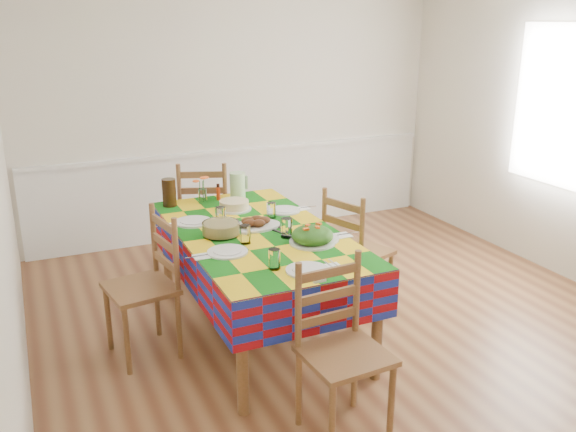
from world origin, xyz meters
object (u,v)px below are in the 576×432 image
object	(u,v)px
chair_far	(205,217)
green_pitcher	(238,186)
meat_platter	(255,223)
chair_near	(341,351)
chair_right	(354,252)
tea_pitcher	(169,193)
dining_table	(257,242)
chair_left	(147,286)

from	to	relation	value
chair_far	green_pitcher	bearing A→B (deg)	131.68
meat_platter	chair_near	world-z (taller)	chair_near
meat_platter	chair_right	distance (m)	0.85
chair_far	chair_near	bearing A→B (deg)	109.97
chair_far	tea_pitcher	bearing A→B (deg)	65.29
chair_near	green_pitcher	bearing A→B (deg)	81.97
green_pitcher	chair_far	size ratio (longest dim) A/B	0.21
meat_platter	chair_far	xyz separation A→B (m)	(-0.04, 1.19, -0.30)
green_pitcher	chair_far	bearing A→B (deg)	112.00
dining_table	chair_far	xyz separation A→B (m)	(-0.02, 1.27, -0.18)
dining_table	chair_far	bearing A→B (deg)	90.73
chair_near	tea_pitcher	bearing A→B (deg)	97.39
meat_platter	chair_left	world-z (taller)	chair_left
meat_platter	chair_left	distance (m)	0.89
green_pitcher	chair_near	bearing A→B (deg)	-94.39
chair_far	chair_right	distance (m)	1.52
green_pitcher	chair_far	world-z (taller)	chair_far
meat_platter	green_pitcher	distance (m)	0.77
green_pitcher	tea_pitcher	size ratio (longest dim) A/B	1.00
tea_pitcher	chair_right	size ratio (longest dim) A/B	0.22
dining_table	tea_pitcher	world-z (taller)	tea_pitcher
dining_table	chair_far	size ratio (longest dim) A/B	1.93
green_pitcher	chair_left	size ratio (longest dim) A/B	0.22
dining_table	chair_right	xyz separation A→B (m)	(0.80, -0.02, -0.20)
chair_left	chair_far	bearing A→B (deg)	138.71
dining_table	chair_left	world-z (taller)	chair_left
tea_pitcher	chair_far	world-z (taller)	chair_far
chair_far	chair_right	bearing A→B (deg)	142.27
tea_pitcher	chair_near	xyz separation A→B (m)	(0.41, -2.13, -0.40)
chair_near	chair_right	world-z (taller)	chair_right
meat_platter	chair_near	size ratio (longest dim) A/B	0.37
meat_platter	chair_far	size ratio (longest dim) A/B	0.36
chair_near	chair_right	bearing A→B (deg)	53.55
meat_platter	chair_left	bearing A→B (deg)	-174.75
dining_table	chair_right	bearing A→B (deg)	-1.07
tea_pitcher	chair_near	bearing A→B (deg)	-78.96
tea_pitcher	chair_right	xyz separation A→B (m)	(1.22, -0.87, -0.40)
dining_table	green_pitcher	distance (m)	0.87
meat_platter	chair_far	distance (m)	1.22
chair_right	chair_near	bearing A→B (deg)	128.22
dining_table	tea_pitcher	xyz separation A→B (m)	(-0.42, 0.86, 0.20)
chair_far	chair_right	world-z (taller)	chair_far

